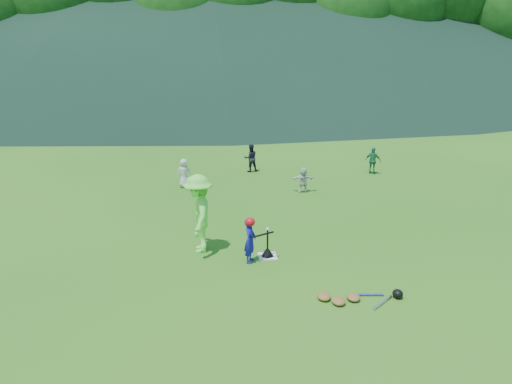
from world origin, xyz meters
TOP-DOWN VIEW (x-y plane):
  - ground at (0.00, 0.00)m, footprint 120.00×120.00m
  - home_plate at (0.00, 0.00)m, footprint 0.45×0.45m
  - baseball at (0.00, 0.00)m, footprint 0.08×0.08m
  - batter_child at (-0.46, -0.25)m, footprint 0.40×0.48m
  - adult_coach at (-1.67, 0.56)m, footprint 0.78×1.31m
  - fielder_a at (-2.18, 6.20)m, footprint 0.56×0.42m
  - fielder_b at (0.42, 8.07)m, footprint 0.61×0.51m
  - fielder_c at (5.18, 7.19)m, footprint 0.66×0.57m
  - fielder_d at (1.96, 5.13)m, footprint 0.84×0.30m
  - batting_tee at (0.00, 0.00)m, footprint 0.30×0.30m
  - batter_gear at (-0.43, -0.25)m, footprint 0.71×0.29m
  - equipment_pile at (1.49, -2.33)m, footprint 1.80×0.74m
  - outfield_fence at (0.00, 28.00)m, footprint 70.07×0.08m

SIDE VIEW (x-z plane):
  - ground at x=0.00m, z-range 0.00..0.00m
  - home_plate at x=0.00m, z-range 0.00..0.02m
  - equipment_pile at x=1.49m, z-range -0.03..0.16m
  - batting_tee at x=0.00m, z-range -0.21..0.47m
  - fielder_d at x=1.96m, z-range 0.00..0.90m
  - fielder_a at x=-2.18m, z-range 0.00..1.05m
  - fielder_c at x=5.18m, z-range 0.00..1.06m
  - batter_child at x=-0.46m, z-range 0.00..1.12m
  - fielder_b at x=0.42m, z-range 0.00..1.12m
  - outfield_fence at x=0.00m, z-range 0.03..1.36m
  - baseball at x=0.00m, z-range 0.70..0.78m
  - adult_coach at x=-1.67m, z-range 0.00..2.00m
  - batter_gear at x=-0.43m, z-range 0.77..1.25m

